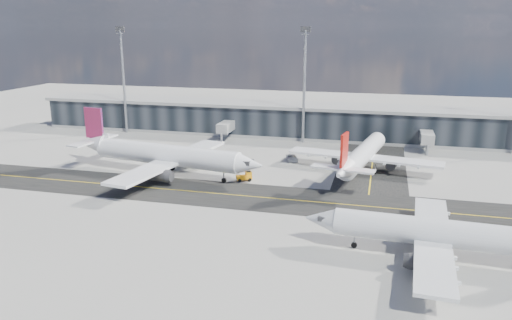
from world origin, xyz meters
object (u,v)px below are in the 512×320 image
object	(u,v)px
baggage_tug	(245,176)
service_van	(292,158)
airliner_af	(164,155)
airliner_near	(445,234)
airliner_redtail	(363,155)

from	to	relation	value
baggage_tug	service_van	world-z (taller)	baggage_tug
airliner_af	airliner_near	bearing A→B (deg)	71.79
airliner_af	baggage_tug	xyz separation A→B (m)	(16.80, 0.03, -3.21)
airliner_af	service_van	xyz separation A→B (m)	(22.89, 16.88, -3.46)
airliner_near	service_van	bearing A→B (deg)	35.94
airliner_redtail	service_van	bearing A→B (deg)	171.98
airliner_af	airliner_near	distance (m)	56.75
airliner_redtail	baggage_tug	distance (m)	24.70
airliner_near	baggage_tug	size ratio (longest dim) A/B	11.01
service_van	airliner_af	bearing A→B (deg)	-161.41
airliner_af	baggage_tug	bearing A→B (deg)	99.22
airliner_near	service_van	world-z (taller)	airliner_near
baggage_tug	service_van	distance (m)	17.92
service_van	airliner_near	bearing A→B (deg)	-75.14
airliner_af	airliner_redtail	distance (m)	40.12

